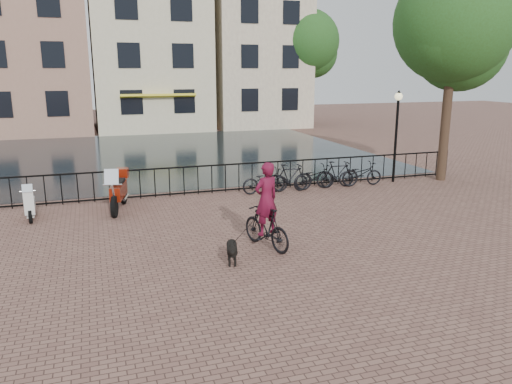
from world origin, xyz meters
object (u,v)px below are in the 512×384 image
object	(u,v)px
lamp_post	(397,121)
cyclist	(266,211)
dog	(232,251)
motorcycle	(118,186)
scooter	(29,199)

from	to	relation	value
lamp_post	cyclist	world-z (taller)	lamp_post
cyclist	dog	bearing A→B (deg)	15.91
motorcycle	scooter	distance (m)	2.55
cyclist	scooter	world-z (taller)	cyclist
lamp_post	dog	bearing A→B (deg)	-143.09
cyclist	motorcycle	world-z (taller)	cyclist
cyclist	dog	distance (m)	1.45
lamp_post	cyclist	xyz separation A→B (m)	(-7.24, -5.52, -1.43)
cyclist	motorcycle	distance (m)	5.68
cyclist	scooter	bearing A→B (deg)	-56.09
dog	scooter	xyz separation A→B (m)	(-4.69, 5.24, 0.31)
lamp_post	motorcycle	distance (m)	10.63
lamp_post	motorcycle	world-z (taller)	lamp_post
cyclist	scooter	xyz separation A→B (m)	(-5.77, 4.52, -0.36)
lamp_post	cyclist	distance (m)	9.22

